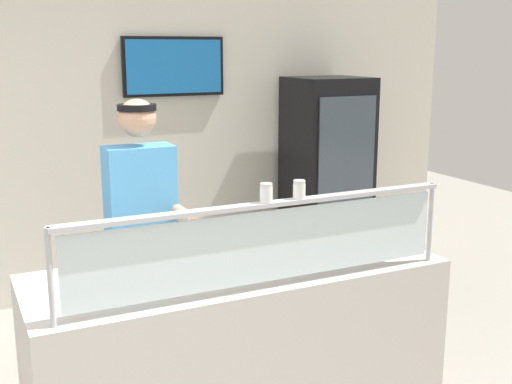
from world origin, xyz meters
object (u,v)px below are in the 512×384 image
at_px(parmesan_shaker, 266,194).
at_px(drink_fridge, 326,179).
at_px(pizza_tray, 191,267).
at_px(worker_figure, 143,232).
at_px(pepper_flake_shaker, 299,191).
at_px(pizza_server, 190,264).

relative_size(parmesan_shaker, drink_fridge, 0.05).
bearing_deg(pizza_tray, drink_fridge, 43.76).
relative_size(parmesan_shaker, worker_figure, 0.05).
height_order(parmesan_shaker, pepper_flake_shaker, parmesan_shaker).
bearing_deg(worker_figure, pizza_server, -83.75).
bearing_deg(pizza_server, drink_fridge, 42.21).
xyz_separation_m(pizza_tray, worker_figure, (-0.08, 0.58, 0.04)).
bearing_deg(worker_figure, pepper_flake_shaker, -64.44).
distance_m(worker_figure, drink_fridge, 2.43).
relative_size(worker_figure, drink_fridge, 0.99).
bearing_deg(drink_fridge, worker_figure, -147.36).
bearing_deg(parmesan_shaker, worker_figure, 106.99).
bearing_deg(pepper_flake_shaker, worker_figure, 115.56).
xyz_separation_m(pizza_server, parmesan_shaker, (0.23, -0.38, 0.41)).
xyz_separation_m(pizza_tray, drink_fridge, (1.97, 1.89, -0.07)).
distance_m(pizza_server, drink_fridge, 2.75).
bearing_deg(pepper_flake_shaker, parmesan_shaker, -180.00).
distance_m(pizza_tray, parmesan_shaker, 0.63).
distance_m(parmesan_shaker, pepper_flake_shaker, 0.17).
bearing_deg(pepper_flake_shaker, drink_fridge, 55.29).
distance_m(pizza_tray, worker_figure, 0.58).
relative_size(pizza_tray, worker_figure, 0.29).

